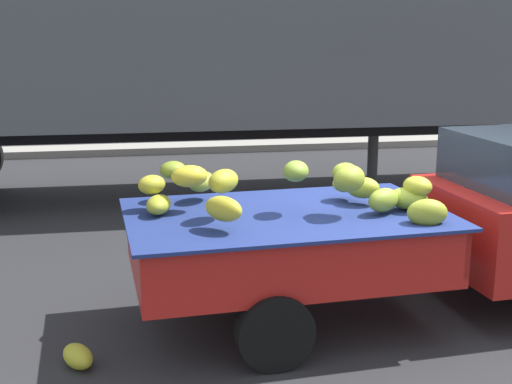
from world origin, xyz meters
name	(u,v)px	position (x,y,z in m)	size (l,w,h in m)	color
ground	(378,315)	(0.00, 0.00, 0.00)	(220.00, 220.00, 0.00)	#28282B
curb_strip	(236,146)	(0.00, 9.55, 0.08)	(80.00, 0.80, 0.16)	gray
pickup_truck	(480,219)	(1.04, 0.10, 0.89)	(5.18, 2.11, 1.70)	#B21E19
semi_trailer	(174,40)	(-1.60, 5.27, 2.54)	(12.01, 2.71, 3.95)	#4C5156
fallen_banana_bunch_near_tailgate	(78,356)	(-2.78, -0.57, 0.09)	(0.36, 0.21, 0.19)	gold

